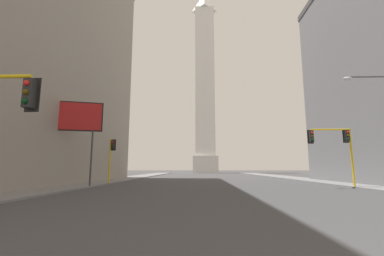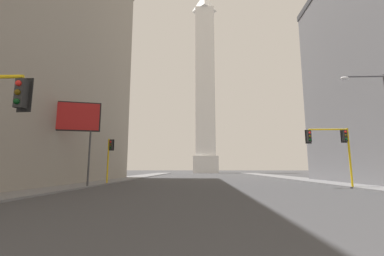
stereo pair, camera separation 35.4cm
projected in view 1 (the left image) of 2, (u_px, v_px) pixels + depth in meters
The scene contains 6 objects.
sidewalk_left at pixel (107, 181), 35.37m from camera, with size 5.00×113.12×0.15m, color slate.
sidewalk_right at pixel (324, 181), 34.43m from camera, with size 5.00×113.12×0.15m, color slate.
obelisk at pixel (205, 82), 99.85m from camera, with size 9.08×9.08×72.88m.
traffic_light_mid_left at pixel (111, 154), 30.09m from camera, with size 0.80×0.52×5.26m.
traffic_light_mid_right at pixel (336, 143), 24.31m from camera, with size 4.13×0.52×5.59m.
billboard_sign at pixel (74, 119), 25.20m from camera, with size 5.15×1.58×8.38m.
Camera 1 is at (-1.88, -1.75, 1.86)m, focal length 24.00 mm.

